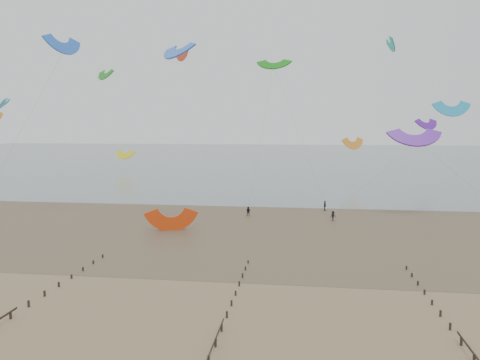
# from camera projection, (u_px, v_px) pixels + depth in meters

# --- Properties ---
(ground) EXTENTS (500.00, 500.00, 0.00)m
(ground) POSITION_uv_depth(u_px,v_px,m) (191.00, 299.00, 43.79)
(ground) COLOR brown
(ground) RESTS_ON ground
(sea_and_shore) EXTENTS (500.00, 665.00, 0.03)m
(sea_and_shore) POSITION_uv_depth(u_px,v_px,m) (215.00, 222.00, 78.19)
(sea_and_shore) COLOR #475654
(sea_and_shore) RESTS_ON ground
(kitesurfers) EXTENTS (138.55, 19.67, 1.89)m
(kitesurfers) POSITION_uv_depth(u_px,v_px,m) (431.00, 209.00, 86.15)
(kitesurfers) COLOR black
(kitesurfers) RESTS_ON ground
(grounded_kite) EXTENTS (8.14, 7.16, 3.76)m
(grounded_kite) POSITION_uv_depth(u_px,v_px,m) (172.00, 230.00, 72.46)
(grounded_kite) COLOR #E8400E
(grounded_kite) RESTS_ON ground
(kites_airborne) EXTENTS (224.55, 118.64, 43.77)m
(kites_airborne) POSITION_uv_depth(u_px,v_px,m) (225.00, 106.00, 130.72)
(kites_airborne) COLOR yellow
(kites_airborne) RESTS_ON ground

